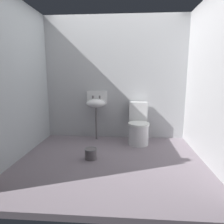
# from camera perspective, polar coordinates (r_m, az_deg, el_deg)

# --- Properties ---
(ground_plane) EXTENTS (3.26, 2.67, 0.08)m
(ground_plane) POSITION_cam_1_polar(r_m,az_deg,el_deg) (3.28, -0.38, -13.74)
(ground_plane) COLOR slate
(wall_back) EXTENTS (3.26, 0.10, 2.48)m
(wall_back) POSITION_cam_1_polar(r_m,az_deg,el_deg) (4.17, 0.93, 9.57)
(wall_back) COLOR #B2B4B6
(wall_back) RESTS_ON ground
(wall_left) EXTENTS (0.10, 2.47, 2.48)m
(wall_left) POSITION_cam_1_polar(r_m,az_deg,el_deg) (3.53, -25.28, 8.40)
(wall_left) COLOR #B3BABE
(wall_left) RESTS_ON ground
(wall_right) EXTENTS (0.10, 2.47, 2.48)m
(wall_right) POSITION_cam_1_polar(r_m,az_deg,el_deg) (3.32, 26.46, 8.24)
(wall_right) COLOR #B6B5B8
(wall_right) RESTS_ON ground
(toilet_near_wall) EXTENTS (0.40, 0.59, 0.78)m
(toilet_near_wall) POSITION_cam_1_polar(r_m,az_deg,el_deg) (3.90, 7.56, -4.23)
(toilet_near_wall) COLOR white
(toilet_near_wall) RESTS_ON ground
(sink) EXTENTS (0.42, 0.35, 0.99)m
(sink) POSITION_cam_1_polar(r_m,az_deg,el_deg) (4.04, -4.57, 2.62)
(sink) COLOR #615B5E
(sink) RESTS_ON ground
(bucket) EXTENTS (0.20, 0.20, 0.17)m
(bucket) POSITION_cam_1_polar(r_m,az_deg,el_deg) (3.22, -6.08, -11.74)
(bucket) COLOR #615B5E
(bucket) RESTS_ON ground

